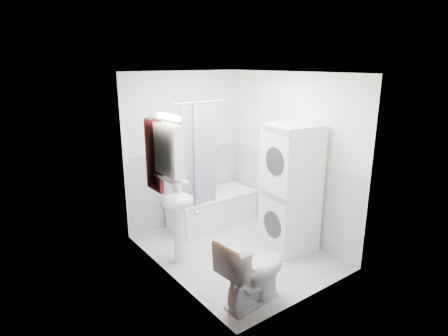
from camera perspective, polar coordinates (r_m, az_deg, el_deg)
floor at (r=5.30m, az=1.68°, el=-12.60°), size 2.60×2.60×0.00m
room_walls at (r=4.77m, az=1.83°, el=3.30°), size 2.60×2.60×2.60m
wainscot at (r=5.26m, az=-0.25°, el=-5.61°), size 1.98×2.58×2.58m
door at (r=3.96m, az=-4.15°, el=-6.80°), size 0.05×2.00×2.00m
bathtub at (r=5.99m, az=-1.76°, el=-6.06°), size 1.37×0.65×0.53m
tub_spout at (r=6.17m, az=-2.03°, el=0.08°), size 0.04×0.12×0.04m
curtain_rod at (r=5.36m, az=-0.27°, el=10.26°), size 1.55×0.02×0.02m
shower_curtain at (r=5.27m, az=-3.78°, el=1.84°), size 0.55×0.02×1.45m
sink at (r=4.78m, az=-7.09°, el=-6.63°), size 0.44×0.37×1.04m
medicine_cabinet at (r=4.35m, az=-8.40°, el=2.96°), size 0.13×0.50×0.71m
shelf at (r=4.45m, az=-8.05°, el=-1.60°), size 0.18×0.54×0.02m
shower_caddy at (r=6.12m, az=-1.61°, el=2.88°), size 0.22×0.06×0.02m
towel at (r=4.65m, az=-10.64°, el=2.08°), size 0.07×0.37×0.90m
washer_dryer at (r=5.14m, az=10.07°, el=-3.09°), size 0.70×0.70×1.75m
toilet at (r=4.14m, az=4.40°, el=-15.19°), size 0.83×0.51×0.78m
soap_pump at (r=4.74m, az=-6.89°, el=-3.66°), size 0.08×0.17×0.08m
shelf_bottle at (r=4.31m, az=-7.11°, el=-1.48°), size 0.07×0.18×0.07m
shelf_cup at (r=4.54m, az=-8.81°, el=-0.47°), size 0.10×0.09×0.10m
shampoo_a at (r=6.01m, az=-2.91°, el=3.37°), size 0.13×0.17×0.13m
shampoo_b at (r=6.08m, az=-1.96°, el=3.29°), size 0.08×0.21×0.08m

